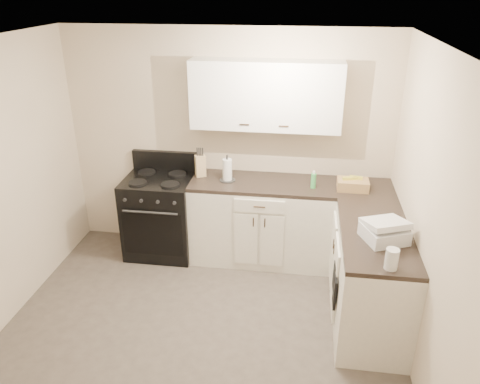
# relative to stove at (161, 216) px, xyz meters

# --- Properties ---
(floor) EXTENTS (3.60, 3.60, 0.00)m
(floor) POSITION_rel_stove_xyz_m (0.73, -1.48, -0.46)
(floor) COLOR #473F38
(floor) RESTS_ON ground
(ceiling) EXTENTS (3.60, 3.60, 0.00)m
(ceiling) POSITION_rel_stove_xyz_m (0.73, -1.48, 2.04)
(ceiling) COLOR white
(ceiling) RESTS_ON wall_back
(wall_back) EXTENTS (3.60, 0.00, 3.60)m
(wall_back) POSITION_rel_stove_xyz_m (0.73, 0.32, 0.79)
(wall_back) COLOR beige
(wall_back) RESTS_ON ground
(wall_right) EXTENTS (0.00, 3.60, 3.60)m
(wall_right) POSITION_rel_stove_xyz_m (2.53, -1.48, 0.79)
(wall_right) COLOR beige
(wall_right) RESTS_ON ground
(base_cabinets_back) EXTENTS (1.55, 0.60, 0.90)m
(base_cabinets_back) POSITION_rel_stove_xyz_m (1.16, 0.02, -0.01)
(base_cabinets_back) COLOR silver
(base_cabinets_back) RESTS_ON floor
(base_cabinets_right) EXTENTS (0.60, 1.90, 0.90)m
(base_cabinets_right) POSITION_rel_stove_xyz_m (2.23, -0.63, -0.01)
(base_cabinets_right) COLOR silver
(base_cabinets_right) RESTS_ON floor
(countertop_back) EXTENTS (1.55, 0.60, 0.04)m
(countertop_back) POSITION_rel_stove_xyz_m (1.16, 0.02, 0.46)
(countertop_back) COLOR black
(countertop_back) RESTS_ON base_cabinets_back
(countertop_right) EXTENTS (0.60, 1.90, 0.04)m
(countertop_right) POSITION_rel_stove_xyz_m (2.23, -0.63, 0.46)
(countertop_right) COLOR black
(countertop_right) RESTS_ON base_cabinets_right
(upper_cabinets) EXTENTS (1.55, 0.30, 0.70)m
(upper_cabinets) POSITION_rel_stove_xyz_m (1.16, 0.18, 1.38)
(upper_cabinets) COLOR white
(upper_cabinets) RESTS_ON wall_back
(stove) EXTENTS (0.76, 0.65, 0.91)m
(stove) POSITION_rel_stove_xyz_m (0.00, 0.00, 0.00)
(stove) COLOR black
(stove) RESTS_ON floor
(knife_block) EXTENTS (0.14, 0.13, 0.24)m
(knife_block) POSITION_rel_stove_xyz_m (0.46, 0.10, 0.60)
(knife_block) COLOR #D3B982
(knife_block) RESTS_ON countertop_back
(paper_towel) EXTENTS (0.11, 0.11, 0.24)m
(paper_towel) POSITION_rel_stove_xyz_m (0.77, 0.01, 0.60)
(paper_towel) COLOR white
(paper_towel) RESTS_ON countertop_back
(soap_bottle) EXTENTS (0.06, 0.06, 0.16)m
(soap_bottle) POSITION_rel_stove_xyz_m (1.69, -0.05, 0.56)
(soap_bottle) COLOR #46B759
(soap_bottle) RESTS_ON countertop_back
(wicker_basket) EXTENTS (0.32, 0.22, 0.11)m
(wicker_basket) POSITION_rel_stove_xyz_m (2.09, -0.03, 0.53)
(wicker_basket) COLOR #AB7D50
(wicker_basket) RESTS_ON countertop_right
(countertop_grill) EXTENTS (0.42, 0.41, 0.12)m
(countertop_grill) POSITION_rel_stove_xyz_m (2.27, -1.05, 0.54)
(countertop_grill) COLOR silver
(countertop_grill) RESTS_ON countertop_right
(glass_jar) EXTENTS (0.13, 0.13, 0.17)m
(glass_jar) POSITION_rel_stove_xyz_m (2.27, -1.48, 0.56)
(glass_jar) COLOR silver
(glass_jar) RESTS_ON countertop_right
(oven_mitt_near) EXTENTS (0.02, 0.16, 0.29)m
(oven_mitt_near) POSITION_rel_stove_xyz_m (1.91, -1.16, -0.00)
(oven_mitt_near) COLOR black
(oven_mitt_near) RESTS_ON base_cabinets_right
(oven_mitt_far) EXTENTS (0.02, 0.15, 0.25)m
(oven_mitt_far) POSITION_rel_stove_xyz_m (1.91, -1.00, 0.04)
(oven_mitt_far) COLOR black
(oven_mitt_far) RESTS_ON base_cabinets_right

